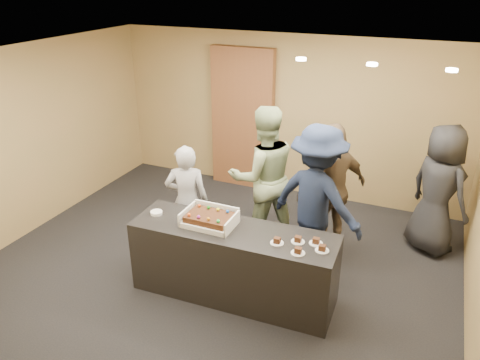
{
  "coord_description": "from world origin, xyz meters",
  "views": [
    {
      "loc": [
        2.33,
        -4.78,
        3.62
      ],
      "look_at": [
        0.25,
        0.0,
        1.25
      ],
      "focal_mm": 35.0,
      "sensor_mm": 36.0,
      "label": 1
    }
  ],
  "objects_px": {
    "cake_box": "(210,220)",
    "person_brown_extra": "(332,190)",
    "serving_counter": "(234,263)",
    "person_server_grey": "(187,201)",
    "sheet_cake": "(209,217)",
    "plate_stack": "(156,213)",
    "person_sage_man": "(263,176)",
    "person_dark_suit": "(439,190)",
    "storage_cabinet": "(243,119)",
    "person_navy_man": "(317,200)"
  },
  "relations": [
    {
      "from": "cake_box",
      "to": "person_brown_extra",
      "type": "height_order",
      "value": "person_brown_extra"
    },
    {
      "from": "serving_counter",
      "to": "person_server_grey",
      "type": "relative_size",
      "value": 1.53
    },
    {
      "from": "sheet_cake",
      "to": "plate_stack",
      "type": "relative_size",
      "value": 3.53
    },
    {
      "from": "plate_stack",
      "to": "person_server_grey",
      "type": "relative_size",
      "value": 0.09
    },
    {
      "from": "person_sage_man",
      "to": "person_dark_suit",
      "type": "height_order",
      "value": "person_sage_man"
    },
    {
      "from": "person_dark_suit",
      "to": "storage_cabinet",
      "type": "bearing_deg",
      "value": 23.86
    },
    {
      "from": "serving_counter",
      "to": "person_sage_man",
      "type": "height_order",
      "value": "person_sage_man"
    },
    {
      "from": "storage_cabinet",
      "to": "person_server_grey",
      "type": "height_order",
      "value": "storage_cabinet"
    },
    {
      "from": "person_navy_man",
      "to": "plate_stack",
      "type": "bearing_deg",
      "value": 48.03
    },
    {
      "from": "serving_counter",
      "to": "person_navy_man",
      "type": "bearing_deg",
      "value": 52.37
    },
    {
      "from": "person_server_grey",
      "to": "cake_box",
      "type": "bearing_deg",
      "value": 115.2
    },
    {
      "from": "cake_box",
      "to": "person_server_grey",
      "type": "height_order",
      "value": "person_server_grey"
    },
    {
      "from": "storage_cabinet",
      "to": "cake_box",
      "type": "relative_size",
      "value": 4.08
    },
    {
      "from": "serving_counter",
      "to": "person_brown_extra",
      "type": "distance_m",
      "value": 1.72
    },
    {
      "from": "sheet_cake",
      "to": "plate_stack",
      "type": "distance_m",
      "value": 0.71
    },
    {
      "from": "serving_counter",
      "to": "cake_box",
      "type": "distance_m",
      "value": 0.58
    },
    {
      "from": "plate_stack",
      "to": "sheet_cake",
      "type": "bearing_deg",
      "value": 2.37
    },
    {
      "from": "serving_counter",
      "to": "plate_stack",
      "type": "bearing_deg",
      "value": 179.68
    },
    {
      "from": "person_sage_man",
      "to": "person_brown_extra",
      "type": "bearing_deg",
      "value": 150.46
    },
    {
      "from": "sheet_cake",
      "to": "person_sage_man",
      "type": "relative_size",
      "value": 0.26
    },
    {
      "from": "person_dark_suit",
      "to": "sheet_cake",
      "type": "bearing_deg",
      "value": 80.3
    },
    {
      "from": "storage_cabinet",
      "to": "person_sage_man",
      "type": "relative_size",
      "value": 1.23
    },
    {
      "from": "sheet_cake",
      "to": "person_navy_man",
      "type": "bearing_deg",
      "value": 44.21
    },
    {
      "from": "cake_box",
      "to": "person_sage_man",
      "type": "relative_size",
      "value": 0.3
    },
    {
      "from": "person_sage_man",
      "to": "person_brown_extra",
      "type": "height_order",
      "value": "person_sage_man"
    },
    {
      "from": "plate_stack",
      "to": "person_dark_suit",
      "type": "relative_size",
      "value": 0.08
    },
    {
      "from": "cake_box",
      "to": "person_dark_suit",
      "type": "xyz_separation_m",
      "value": [
        2.41,
        2.02,
        -0.03
      ]
    },
    {
      "from": "storage_cabinet",
      "to": "person_dark_suit",
      "type": "xyz_separation_m",
      "value": [
        3.27,
        -0.95,
        -0.32
      ]
    },
    {
      "from": "person_navy_man",
      "to": "person_dark_suit",
      "type": "xyz_separation_m",
      "value": [
        1.4,
        1.06,
        -0.06
      ]
    },
    {
      "from": "person_navy_man",
      "to": "cake_box",
      "type": "bearing_deg",
      "value": 61.05
    },
    {
      "from": "person_navy_man",
      "to": "person_server_grey",
      "type": "bearing_deg",
      "value": 29.67
    },
    {
      "from": "person_navy_man",
      "to": "sheet_cake",
      "type": "bearing_deg",
      "value": 61.69
    },
    {
      "from": "person_navy_man",
      "to": "serving_counter",
      "type": "bearing_deg",
      "value": 71.82
    },
    {
      "from": "storage_cabinet",
      "to": "cake_box",
      "type": "bearing_deg",
      "value": -73.75
    },
    {
      "from": "person_brown_extra",
      "to": "person_dark_suit",
      "type": "distance_m",
      "value": 1.44
    },
    {
      "from": "storage_cabinet",
      "to": "person_navy_man",
      "type": "distance_m",
      "value": 2.76
    },
    {
      "from": "person_dark_suit",
      "to": "cake_box",
      "type": "bearing_deg",
      "value": 80.0
    },
    {
      "from": "cake_box",
      "to": "plate_stack",
      "type": "relative_size",
      "value": 4.16
    },
    {
      "from": "person_server_grey",
      "to": "person_brown_extra",
      "type": "relative_size",
      "value": 0.85
    },
    {
      "from": "person_navy_man",
      "to": "person_brown_extra",
      "type": "relative_size",
      "value": 1.06
    },
    {
      "from": "serving_counter",
      "to": "person_server_grey",
      "type": "xyz_separation_m",
      "value": [
        -0.96,
        0.62,
        0.33
      ]
    },
    {
      "from": "person_brown_extra",
      "to": "person_sage_man",
      "type": "bearing_deg",
      "value": -42.91
    },
    {
      "from": "person_sage_man",
      "to": "person_navy_man",
      "type": "distance_m",
      "value": 0.92
    },
    {
      "from": "person_server_grey",
      "to": "person_navy_man",
      "type": "bearing_deg",
      "value": 169.96
    },
    {
      "from": "storage_cabinet",
      "to": "plate_stack",
      "type": "distance_m",
      "value": 3.04
    },
    {
      "from": "person_brown_extra",
      "to": "person_dark_suit",
      "type": "xyz_separation_m",
      "value": [
        1.31,
        0.59,
        -0.01
      ]
    },
    {
      "from": "plate_stack",
      "to": "person_brown_extra",
      "type": "bearing_deg",
      "value": 39.47
    },
    {
      "from": "person_navy_man",
      "to": "person_sage_man",
      "type": "bearing_deg",
      "value": -4.38
    },
    {
      "from": "person_brown_extra",
      "to": "person_dark_suit",
      "type": "bearing_deg",
      "value": 153.39
    },
    {
      "from": "person_server_grey",
      "to": "person_sage_man",
      "type": "xyz_separation_m",
      "value": [
        0.82,
        0.7,
        0.22
      ]
    }
  ]
}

